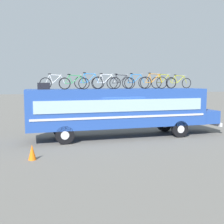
% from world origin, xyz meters
% --- Properties ---
extents(ground_plane, '(120.00, 120.00, 0.00)m').
position_xyz_m(ground_plane, '(0.00, 0.00, 0.00)').
color(ground_plane, '#605E59').
extents(bus, '(11.88, 2.41, 2.92)m').
position_xyz_m(bus, '(0.20, 0.00, 1.76)').
color(bus, '#23479E').
rests_on(bus, ground).
extents(luggage_bag_1, '(0.67, 0.53, 0.37)m').
position_xyz_m(luggage_bag_1, '(-4.27, 0.26, 3.10)').
color(luggage_bag_1, black).
rests_on(luggage_bag_1, bus).
extents(rooftop_bicycle_1, '(1.71, 0.44, 0.88)m').
position_xyz_m(rooftop_bicycle_1, '(-3.66, 0.02, 3.29)').
color(rooftop_bicycle_1, black).
rests_on(rooftop_bicycle_1, bus).
extents(rooftop_bicycle_2, '(1.72, 0.44, 0.86)m').
position_xyz_m(rooftop_bicycle_2, '(-2.62, -0.28, 3.28)').
color(rooftop_bicycle_2, black).
rests_on(rooftop_bicycle_2, bus).
extents(rooftop_bicycle_3, '(1.80, 0.44, 0.97)m').
position_xyz_m(rooftop_bicycle_3, '(-1.66, 0.28, 3.32)').
color(rooftop_bicycle_3, black).
rests_on(rooftop_bicycle_3, bus).
extents(rooftop_bicycle_4, '(1.80, 0.44, 0.93)m').
position_xyz_m(rooftop_bicycle_4, '(-0.69, 0.10, 3.31)').
color(rooftop_bicycle_4, black).
rests_on(rooftop_bicycle_4, bus).
extents(rooftop_bicycle_5, '(1.78, 0.44, 0.90)m').
position_xyz_m(rooftop_bicycle_5, '(0.21, 0.06, 3.30)').
color(rooftop_bicycle_5, black).
rests_on(rooftop_bicycle_5, bus).
extents(rooftop_bicycle_6, '(1.78, 0.44, 0.95)m').
position_xyz_m(rooftop_bicycle_6, '(1.28, 0.37, 3.31)').
color(rooftop_bicycle_6, black).
rests_on(rooftop_bicycle_6, bus).
extents(rooftop_bicycle_7, '(1.79, 0.44, 0.97)m').
position_xyz_m(rooftop_bicycle_7, '(2.21, -0.23, 3.32)').
color(rooftop_bicycle_7, black).
rests_on(rooftop_bicycle_7, bus).
extents(rooftop_bicycle_8, '(1.73, 0.44, 0.95)m').
position_xyz_m(rooftop_bicycle_8, '(3.12, 0.26, 3.31)').
color(rooftop_bicycle_8, black).
rests_on(rooftop_bicycle_8, bus).
extents(rooftop_bicycle_9, '(1.74, 0.44, 0.88)m').
position_xyz_m(rooftop_bicycle_9, '(4.17, 0.20, 3.29)').
color(rooftop_bicycle_9, black).
rests_on(rooftop_bicycle_9, bus).
extents(traffic_cone, '(0.34, 0.34, 0.67)m').
position_xyz_m(traffic_cone, '(-4.99, -3.66, 0.33)').
color(traffic_cone, orange).
rests_on(traffic_cone, ground).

